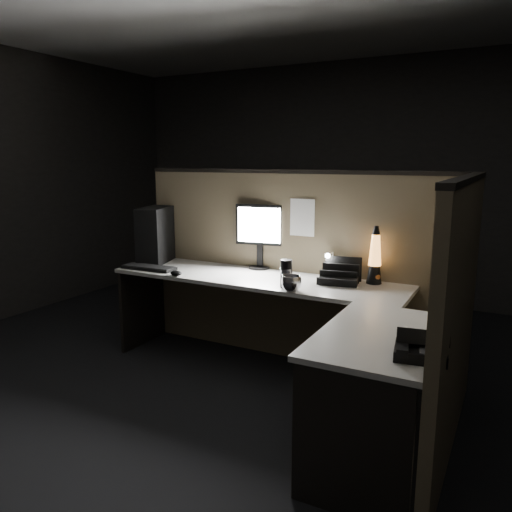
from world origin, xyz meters
The scene contains 17 objects.
floor centered at (0.00, 0.00, 0.00)m, with size 6.00×6.00×0.00m, color black.
room_shell centered at (0.00, 0.00, 1.62)m, with size 6.00×6.00×6.00m.
partition_back centered at (0.00, 0.93, 0.75)m, with size 2.66×0.06×1.50m, color brown.
partition_right centered at (1.33, 0.10, 0.75)m, with size 0.06×1.66×1.50m, color brown.
desk centered at (0.18, 0.25, 0.58)m, with size 2.60×1.60×0.73m.
pc_tower centered at (-1.19, 0.71, 0.97)m, with size 0.20×0.45×0.48m, color black.
monitor centered at (-0.27, 0.89, 1.05)m, with size 0.41×0.17×0.52m.
keyboard centered at (-1.05, 0.42, 0.74)m, with size 0.46×0.15×0.02m, color black.
mouse centered at (-0.71, 0.34, 0.75)m, with size 0.10×0.07×0.04m, color black.
clip_lamp centered at (0.36, 0.83, 0.85)m, with size 0.04×0.16×0.20m.
organizer centered at (0.47, 0.73, 0.78)m, with size 0.31×0.28×0.20m.
lava_lamp centered at (0.69, 0.82, 0.90)m, with size 0.11×0.11×0.42m.
travel_mug centered at (0.18, 0.42, 0.83)m, with size 0.09×0.09×0.20m, color black.
steel_mug centered at (0.26, 0.34, 0.78)m, with size 0.14×0.14×0.11m, color silver.
figurine centered at (0.71, 0.81, 0.78)m, with size 0.06×0.06×0.06m, color orange.
pinned_paper centered at (0.10, 0.90, 1.17)m, with size 0.20×0.00×0.29m, color white.
desk_phone centered at (1.24, -0.43, 0.78)m, with size 0.26×0.26×0.14m.
Camera 1 is at (1.58, -2.67, 1.62)m, focal length 35.00 mm.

